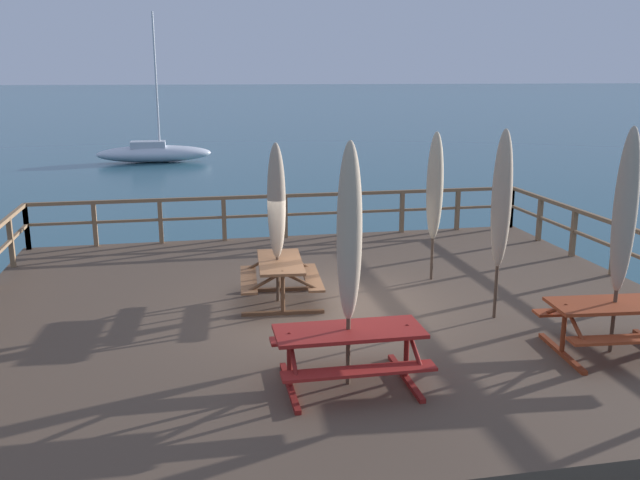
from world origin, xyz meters
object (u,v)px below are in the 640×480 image
(patio_umbrella_tall_back_right, at_px, (435,187))
(patio_umbrella_tall_mid_left, at_px, (349,234))
(picnic_table_front_left, at_px, (349,344))
(picnic_table_back_left, at_px, (280,272))
(patio_umbrella_tall_mid_right, at_px, (625,212))
(patio_umbrella_short_front, at_px, (276,202))
(patio_umbrella_tall_back_left, at_px, (502,200))
(picnic_table_mid_centre, at_px, (616,316))
(sailboat_distant, at_px, (154,153))

(patio_umbrella_tall_back_right, bearing_deg, patio_umbrella_tall_mid_left, -122.75)
(picnic_table_front_left, relative_size, picnic_table_back_left, 1.10)
(patio_umbrella_tall_mid_right, height_order, patio_umbrella_short_front, patio_umbrella_tall_mid_right)
(picnic_table_front_left, xyz_separation_m, patio_umbrella_tall_back_right, (2.70, 4.22, 1.29))
(patio_umbrella_short_front, height_order, patio_umbrella_tall_back_right, patio_umbrella_tall_back_right)
(patio_umbrella_tall_back_right, bearing_deg, patio_umbrella_tall_back_left, -83.18)
(picnic_table_front_left, height_order, picnic_table_mid_centre, same)
(patio_umbrella_short_front, xyz_separation_m, sailboat_distant, (-3.19, 25.87, -1.95))
(picnic_table_mid_centre, distance_m, sailboat_distant, 30.11)
(picnic_table_front_left, xyz_separation_m, patio_umbrella_short_front, (-0.46, 3.51, 1.24))
(picnic_table_mid_centre, xyz_separation_m, sailboat_distant, (-7.65, 29.11, -0.71))
(picnic_table_front_left, xyz_separation_m, sailboat_distant, (-3.64, 29.37, -0.71))
(patio_umbrella_tall_back_left, bearing_deg, picnic_table_front_left, -146.56)
(patio_umbrella_tall_mid_left, height_order, patio_umbrella_tall_back_left, patio_umbrella_tall_mid_left)
(patio_umbrella_tall_mid_left, distance_m, patio_umbrella_tall_back_right, 5.00)
(picnic_table_front_left, xyz_separation_m, patio_umbrella_tall_mid_right, (4.01, 0.31, 1.52))
(picnic_table_back_left, distance_m, patio_umbrella_tall_mid_right, 5.63)
(picnic_table_mid_centre, relative_size, patio_umbrella_short_front, 0.71)
(picnic_table_mid_centre, xyz_separation_m, patio_umbrella_tall_back_right, (-1.32, 3.96, 1.29))
(picnic_table_mid_centre, distance_m, patio_umbrella_short_front, 5.66)
(patio_umbrella_tall_mid_left, relative_size, patio_umbrella_short_front, 1.13)
(picnic_table_back_left, distance_m, patio_umbrella_tall_mid_left, 3.74)
(picnic_table_back_left, xyz_separation_m, patio_umbrella_tall_back_left, (3.38, -1.47, 1.44))
(picnic_table_front_left, distance_m, patio_umbrella_tall_back_left, 3.83)
(picnic_table_mid_centre, bearing_deg, patio_umbrella_tall_back_right, 108.40)
(patio_umbrella_tall_mid_right, relative_size, patio_umbrella_tall_back_left, 1.05)
(picnic_table_front_left, bearing_deg, sailboat_distant, 97.07)
(picnic_table_front_left, distance_m, picnic_table_mid_centre, 4.02)
(picnic_table_back_left, relative_size, patio_umbrella_tall_back_left, 0.56)
(patio_umbrella_tall_mid_right, xyz_separation_m, patio_umbrella_tall_back_right, (-1.31, 3.92, -0.24))
(sailboat_distant, bearing_deg, patio_umbrella_short_front, -82.98)
(patio_umbrella_tall_back_right, distance_m, sailboat_distant, 26.01)
(picnic_table_back_left, xyz_separation_m, sailboat_distant, (-3.23, 25.94, -0.70))
(patio_umbrella_tall_mid_left, distance_m, patio_umbrella_tall_mid_right, 4.02)
(picnic_table_mid_centre, height_order, patio_umbrella_tall_mid_left, patio_umbrella_tall_mid_left)
(picnic_table_front_left, bearing_deg, patio_umbrella_tall_back_right, 57.44)
(patio_umbrella_short_front, bearing_deg, patio_umbrella_tall_mid_right, -35.65)
(patio_umbrella_tall_mid_left, relative_size, patio_umbrella_tall_back_left, 1.02)
(picnic_table_back_left, distance_m, patio_umbrella_tall_back_right, 3.46)
(picnic_table_back_left, distance_m, sailboat_distant, 26.15)
(patio_umbrella_tall_mid_left, relative_size, patio_umbrella_tall_back_right, 1.10)
(picnic_table_front_left, height_order, patio_umbrella_tall_back_right, patio_umbrella_tall_back_right)
(patio_umbrella_tall_mid_right, xyz_separation_m, sailboat_distant, (-7.65, 29.07, -2.23))
(sailboat_distant, bearing_deg, picnic_table_front_left, -82.93)
(picnic_table_front_left, relative_size, patio_umbrella_short_front, 0.68)
(picnic_table_back_left, bearing_deg, picnic_table_mid_centre, -35.56)
(sailboat_distant, bearing_deg, picnic_table_back_left, -82.91)
(picnic_table_mid_centre, relative_size, sailboat_distant, 0.26)
(patio_umbrella_tall_back_left, height_order, sailboat_distant, sailboat_distant)
(picnic_table_front_left, xyz_separation_m, patio_umbrella_tall_mid_left, (-0.01, 0.02, 1.46))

